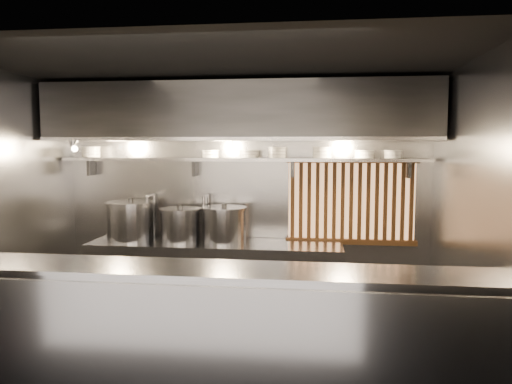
% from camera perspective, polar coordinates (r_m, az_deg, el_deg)
% --- Properties ---
extents(floor, '(4.50, 4.50, 0.00)m').
position_cam_1_polar(floor, '(5.12, -3.96, -18.30)').
color(floor, black).
rests_on(floor, ground).
extents(ceiling, '(4.50, 4.50, 0.00)m').
position_cam_1_polar(ceiling, '(4.74, -4.19, 14.42)').
color(ceiling, black).
rests_on(ceiling, wall_back).
extents(wall_back, '(4.50, 0.00, 4.50)m').
position_cam_1_polar(wall_back, '(6.20, -1.31, -0.65)').
color(wall_back, gray).
rests_on(wall_back, floor).
extents(wall_left, '(0.00, 3.00, 3.00)m').
position_cam_1_polar(wall_left, '(5.63, -27.16, -1.89)').
color(wall_left, gray).
rests_on(wall_left, floor).
extents(wall_right, '(0.00, 3.00, 3.00)m').
position_cam_1_polar(wall_right, '(4.82, 23.20, -2.87)').
color(wall_right, gray).
rests_on(wall_right, floor).
extents(serving_counter, '(4.50, 0.56, 1.13)m').
position_cam_1_polar(serving_counter, '(4.04, -6.82, -16.32)').
color(serving_counter, '#98989D').
rests_on(serving_counter, floor).
extents(cooking_bench, '(3.00, 0.70, 0.90)m').
position_cam_1_polar(cooking_bench, '(6.07, -4.67, -9.94)').
color(cooking_bench, '#98989D').
rests_on(cooking_bench, floor).
extents(bowl_shelf, '(4.40, 0.34, 0.04)m').
position_cam_1_polar(bowl_shelf, '(5.98, -1.58, 3.74)').
color(bowl_shelf, '#98989D').
rests_on(bowl_shelf, wall_back).
extents(exhaust_hood, '(4.40, 0.81, 0.65)m').
position_cam_1_polar(exhaust_hood, '(5.77, -1.94, 9.08)').
color(exhaust_hood, '#2D2D30').
rests_on(exhaust_hood, ceiling).
extents(wood_screen, '(1.56, 0.09, 1.04)m').
position_cam_1_polar(wood_screen, '(6.09, 10.81, -1.04)').
color(wood_screen, '#E5A467').
rests_on(wood_screen, wall_back).
extents(faucet_left, '(0.04, 0.30, 0.50)m').
position_cam_1_polar(faucet_left, '(6.35, -11.80, -1.45)').
color(faucet_left, silver).
rests_on(faucet_left, wall_back).
extents(faucet_right, '(0.04, 0.30, 0.50)m').
position_cam_1_polar(faucet_right, '(6.16, -5.64, -1.58)').
color(faucet_right, silver).
rests_on(faucet_right, wall_back).
extents(heat_lamp, '(0.25, 0.35, 0.20)m').
position_cam_1_polar(heat_lamp, '(6.13, -20.19, 5.20)').
color(heat_lamp, '#98989D').
rests_on(heat_lamp, exhaust_hood).
extents(pendant_bulb, '(0.09, 0.09, 0.19)m').
position_cam_1_polar(pendant_bulb, '(5.88, -2.73, 4.50)').
color(pendant_bulb, '#2D2D30').
rests_on(pendant_bulb, exhaust_hood).
extents(stock_pot_left, '(0.77, 0.77, 0.51)m').
position_cam_1_polar(stock_pot_left, '(6.24, -14.11, -3.20)').
color(stock_pot_left, '#98989D').
rests_on(stock_pot_left, cooking_bench).
extents(stock_pot_mid, '(0.53, 0.53, 0.44)m').
position_cam_1_polar(stock_pot_mid, '(6.04, -8.63, -3.72)').
color(stock_pot_mid, '#98989D').
rests_on(stock_pot_mid, cooking_bench).
extents(stock_pot_right, '(0.69, 0.69, 0.46)m').
position_cam_1_polar(stock_pot_right, '(5.93, -3.65, -3.73)').
color(stock_pot_right, '#98989D').
rests_on(stock_pot_right, cooking_bench).
extents(bowl_stack_0, '(0.24, 0.24, 0.13)m').
position_cam_1_polar(bowl_stack_0, '(6.56, -18.33, 4.37)').
color(bowl_stack_0, white).
rests_on(bowl_stack_0, bowl_shelf).
extents(bowl_stack_1, '(0.21, 0.21, 0.09)m').
position_cam_1_polar(bowl_stack_1, '(6.06, -5.23, 4.38)').
color(bowl_stack_1, white).
rests_on(bowl_stack_1, bowl_shelf).
extents(bowl_stack_2, '(0.24, 0.24, 0.09)m').
position_cam_1_polar(bowl_stack_2, '(5.97, -0.78, 4.38)').
color(bowl_stack_2, white).
rests_on(bowl_stack_2, bowl_shelf).
extents(bowl_stack_3, '(0.22, 0.22, 0.13)m').
position_cam_1_polar(bowl_stack_3, '(5.93, 2.43, 4.55)').
color(bowl_stack_3, white).
rests_on(bowl_stack_3, bowl_shelf).
extents(bowl_stack_4, '(0.24, 0.24, 0.13)m').
position_cam_1_polar(bowl_stack_4, '(5.91, 7.59, 4.51)').
color(bowl_stack_4, white).
rests_on(bowl_stack_4, bowl_shelf).
extents(bowl_stack_5, '(0.24, 0.24, 0.09)m').
position_cam_1_polar(bowl_stack_5, '(5.93, 12.28, 4.25)').
color(bowl_stack_5, white).
rests_on(bowl_stack_5, bowl_shelf).
extents(bowl_stack_6, '(0.22, 0.22, 0.09)m').
position_cam_1_polar(bowl_stack_6, '(5.97, 15.42, 4.18)').
color(bowl_stack_6, white).
rests_on(bowl_stack_6, bowl_shelf).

